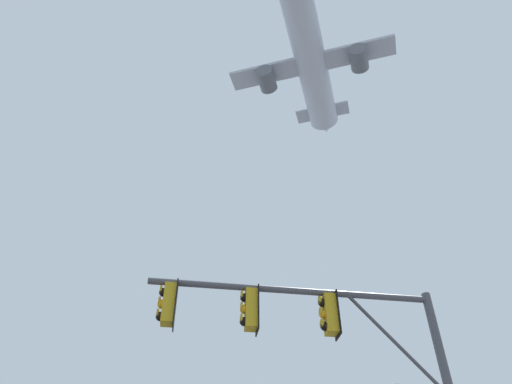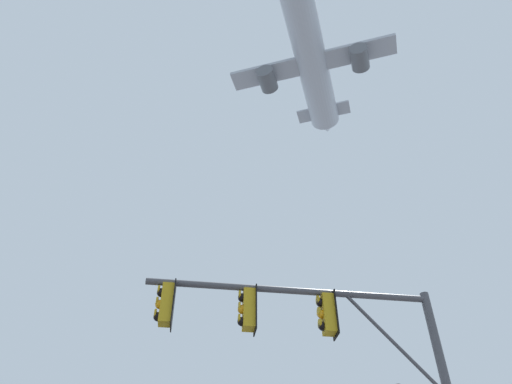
# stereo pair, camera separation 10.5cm
# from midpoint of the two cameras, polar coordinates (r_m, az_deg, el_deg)

# --- Properties ---
(signal_pole_near) EXTENTS (6.49, 1.17, 6.75)m
(signal_pole_near) POSITION_cam_midpoint_polar(r_m,az_deg,el_deg) (10.77, 8.42, -18.22)
(signal_pole_near) COLOR #4C4C51
(signal_pole_near) RESTS_ON ground
(airplane) EXTENTS (16.75, 21.69, 5.96)m
(airplane) POSITION_cam_midpoint_polar(r_m,az_deg,el_deg) (50.84, 6.34, 15.59)
(airplane) COLOR #B7BCC6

